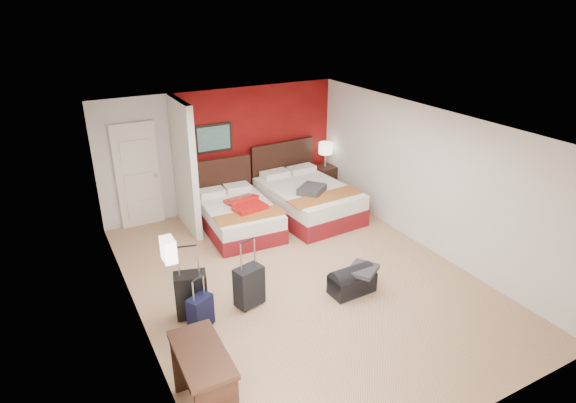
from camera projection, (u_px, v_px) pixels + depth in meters
ground at (301, 278)px, 7.70m from camera, size 6.50×6.50×0.00m
room_walls at (183, 192)px, 7.73m from camera, size 5.02×6.52×2.50m
red_accent_panel at (256, 145)px, 10.14m from camera, size 3.50×0.04×2.50m
partition_wall at (185, 167)px, 8.87m from camera, size 0.12×1.20×2.50m
entry_door at (138, 175)px, 9.11m from camera, size 0.82×0.06×2.05m
bed_left at (239, 218)px, 9.14m from camera, size 1.34×1.84×0.53m
bed_right at (308, 201)px, 9.77m from camera, size 1.61×2.20×0.63m
red_suitcase_open at (246, 204)px, 8.98m from camera, size 0.69×0.87×0.10m
jacket_bundle at (312, 190)px, 9.34m from camera, size 0.69×0.66×0.13m
nightstand at (325, 180)px, 10.91m from camera, size 0.50×0.50×0.62m
table_lamp at (325, 155)px, 10.68m from camera, size 0.41×0.41×0.55m
suitcase_black at (192, 296)px, 6.68m from camera, size 0.50×0.38×0.66m
suitcase_charcoal at (249, 288)px, 6.93m from camera, size 0.45×0.34×0.60m
suitcase_navy at (201, 313)px, 6.48m from camera, size 0.39×0.34×0.46m
duffel_bag at (352, 282)px, 7.29m from camera, size 0.70×0.39×0.35m
jacket_draped at (363, 270)px, 7.23m from camera, size 0.59×0.57×0.06m
desk at (204, 382)px, 5.10m from camera, size 0.52×0.99×0.82m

